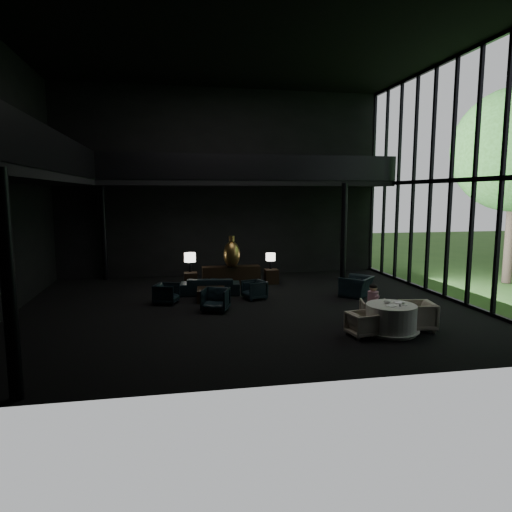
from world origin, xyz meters
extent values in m
cube|color=black|center=(0.00, 0.00, 0.00)|extent=(14.00, 12.00, 0.02)
cube|color=black|center=(0.00, 0.00, 8.00)|extent=(14.00, 12.00, 0.02)
cube|color=black|center=(0.00, 6.00, 4.00)|extent=(14.00, 0.04, 8.00)
cube|color=black|center=(0.00, -6.00, 4.00)|extent=(14.00, 0.04, 8.00)
cube|color=black|center=(-6.00, 0.00, 4.00)|extent=(2.00, 12.00, 0.25)
cube|color=black|center=(1.00, 5.00, 4.00)|extent=(12.00, 2.00, 0.25)
cube|color=black|center=(-5.00, 0.00, 4.60)|extent=(0.06, 12.00, 1.00)
cube|color=black|center=(1.00, 4.00, 4.60)|extent=(12.00, 0.06, 1.00)
cylinder|color=black|center=(-5.00, -5.70, 2.00)|extent=(0.24, 0.24, 4.00)
cylinder|color=black|center=(-5.00, 5.70, 2.00)|extent=(0.24, 0.24, 4.00)
cylinder|color=black|center=(4.80, 4.00, 2.00)|extent=(0.24, 0.24, 4.00)
cylinder|color=#382D23|center=(11.00, 2.00, 2.45)|extent=(0.36, 0.36, 4.90)
cube|color=black|center=(0.03, 3.70, 0.36)|extent=(2.28, 0.52, 0.73)
ellipsoid|color=#AC7C33|center=(0.03, 3.48, 1.23)|extent=(0.65, 0.65, 1.01)
cylinder|color=#AC7C33|center=(0.03, 3.48, 1.84)|extent=(0.22, 0.22, 0.21)
cube|color=black|center=(-1.57, 3.54, 0.28)|extent=(0.50, 0.50, 0.55)
cylinder|color=black|center=(-1.57, 3.75, 0.74)|extent=(0.13, 0.13, 0.38)
cylinder|color=white|center=(-1.57, 3.75, 1.11)|extent=(0.44, 0.44, 0.35)
cube|color=black|center=(1.63, 3.58, 0.29)|extent=(0.52, 0.52, 0.57)
cylinder|color=black|center=(1.63, 3.74, 0.74)|extent=(0.11, 0.11, 0.33)
cylinder|color=white|center=(1.63, 3.74, 1.05)|extent=(0.38, 0.38, 0.30)
imported|color=black|center=(-0.95, 2.04, 0.41)|extent=(2.15, 0.84, 0.82)
imported|color=#11232D|center=(-2.46, 0.92, 0.34)|extent=(0.80, 0.83, 0.69)
imported|color=black|center=(0.46, 1.02, 0.32)|extent=(0.75, 0.77, 0.65)
imported|color=black|center=(-0.99, -0.37, 0.40)|extent=(0.98, 0.95, 0.80)
imported|color=#0C2931|center=(4.05, 0.79, 0.47)|extent=(1.26, 1.26, 0.94)
cube|color=black|center=(-1.00, 1.08, 0.21)|extent=(1.00, 1.00, 0.41)
cylinder|color=white|center=(3.23, -3.38, 0.38)|extent=(1.27, 1.27, 0.75)
cone|color=white|center=(3.23, -3.38, 0.05)|extent=(1.44, 1.44, 0.10)
imported|color=#BCAA9B|center=(3.18, -2.50, 0.35)|extent=(0.81, 0.78, 0.70)
imported|color=#A79A89|center=(4.05, -3.24, 0.45)|extent=(0.94, 0.99, 0.90)
imported|color=#ABA8A4|center=(2.40, -3.49, 0.30)|extent=(0.63, 0.66, 0.60)
cylinder|color=#D4ADC5|center=(3.20, -2.35, 0.66)|extent=(0.30, 0.30, 0.43)
sphere|color=#D8A884|center=(3.20, -2.35, 0.99)|extent=(0.21, 0.21, 0.21)
ellipsoid|color=black|center=(3.20, -2.35, 1.02)|extent=(0.23, 0.23, 0.15)
cylinder|color=white|center=(3.15, -3.50, 0.76)|extent=(0.30, 0.30, 0.02)
cylinder|color=white|center=(3.49, -3.20, 0.76)|extent=(0.26, 0.26, 0.01)
cylinder|color=white|center=(3.51, -3.50, 0.76)|extent=(0.16, 0.16, 0.01)
cylinder|color=white|center=(3.54, -3.40, 0.79)|extent=(0.11, 0.11, 0.06)
ellipsoid|color=white|center=(3.18, -3.22, 0.79)|extent=(0.17, 0.17, 0.09)
cylinder|color=#99999E|center=(3.36, -3.58, 0.78)|extent=(0.07, 0.07, 0.07)
camera|label=1|loc=(-2.28, -13.91, 3.57)|focal=32.00mm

